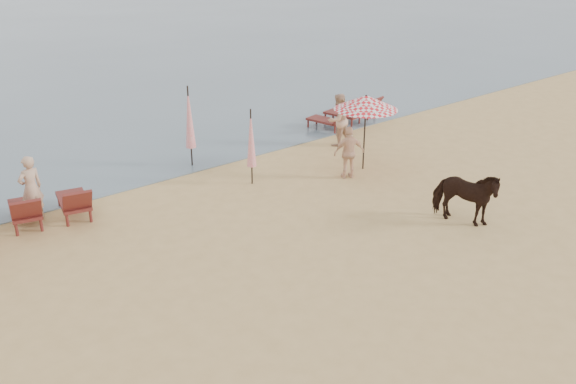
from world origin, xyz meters
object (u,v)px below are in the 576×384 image
at_px(beachgoer_left, 31,188).
at_px(beachgoer_right_b, 349,153).
at_px(umbrella_open_right, 366,102).
at_px(umbrella_closed_left, 189,118).
at_px(lounger_cluster_left, 25,210).
at_px(beachgoer_right_a, 338,120).
at_px(umbrella_closed_right, 251,138).
at_px(cow, 465,197).
at_px(lounger_cluster_right, 347,113).

relative_size(beachgoer_left, beachgoer_right_b, 1.09).
relative_size(umbrella_open_right, umbrella_closed_left, 0.92).
bearing_deg(umbrella_closed_left, lounger_cluster_left, -168.83).
bearing_deg(umbrella_open_right, beachgoer_right_a, 43.59).
relative_size(lounger_cluster_left, umbrella_closed_left, 1.34).
bearing_deg(beachgoer_left, lounger_cluster_left, 35.77).
relative_size(umbrella_closed_left, beachgoer_left, 1.49).
height_order(lounger_cluster_left, umbrella_closed_left, umbrella_closed_left).
distance_m(umbrella_closed_left, beachgoer_left, 5.31).
distance_m(umbrella_open_right, beachgoer_right_a, 2.70).
xyz_separation_m(umbrella_closed_right, beachgoer_right_b, (2.52, -1.46, -0.60)).
bearing_deg(beachgoer_right_b, umbrella_open_right, -139.48).
xyz_separation_m(umbrella_closed_right, cow, (2.55, -5.57, -0.65)).
relative_size(umbrella_open_right, umbrella_closed_right, 1.04).
bearing_deg(beachgoer_right_a, umbrella_open_right, 64.13).
distance_m(umbrella_closed_left, cow, 8.59).
height_order(umbrella_closed_right, beachgoer_right_a, umbrella_closed_right).
bearing_deg(cow, umbrella_open_right, 59.32).
height_order(umbrella_closed_left, cow, umbrella_closed_left).
height_order(cow, beachgoer_right_b, beachgoer_right_b).
relative_size(umbrella_closed_right, beachgoer_right_b, 1.42).
relative_size(lounger_cluster_left, beachgoer_left, 1.99).
height_order(umbrella_closed_left, beachgoer_right_b, umbrella_closed_left).
xyz_separation_m(cow, beachgoer_right_b, (-0.03, 4.12, 0.06)).
height_order(umbrella_closed_left, umbrella_closed_right, umbrella_closed_left).
xyz_separation_m(lounger_cluster_right, umbrella_closed_right, (-6.38, -2.54, 0.97)).
bearing_deg(beachgoer_right_a, beachgoer_right_b, 50.94).
xyz_separation_m(umbrella_closed_right, beachgoer_left, (-5.80, 1.61, -0.53)).
bearing_deg(lounger_cluster_right, cow, -126.58).
distance_m(lounger_cluster_left, umbrella_closed_right, 6.32).
bearing_deg(beachgoer_right_b, cow, 115.59).
bearing_deg(umbrella_closed_left, umbrella_open_right, -41.93).
height_order(lounger_cluster_right, umbrella_closed_left, umbrella_closed_left).
bearing_deg(beachgoer_right_b, umbrella_closed_right, -4.85).
bearing_deg(beachgoer_left, lounger_cluster_right, 174.27).
height_order(lounger_cluster_left, umbrella_closed_right, umbrella_closed_right).
bearing_deg(beachgoer_right_b, umbrella_closed_left, -25.68).
distance_m(lounger_cluster_left, lounger_cluster_right, 12.55).
bearing_deg(beachgoer_right_b, lounger_cluster_left, 7.55).
xyz_separation_m(umbrella_closed_right, beachgoer_right_a, (4.39, 0.98, -0.50)).
relative_size(umbrella_closed_left, beachgoer_right_b, 1.62).
relative_size(beachgoer_left, beachgoer_right_a, 0.97).
bearing_deg(umbrella_closed_right, cow, -65.38).
relative_size(umbrella_open_right, beachgoer_left, 1.36).
bearing_deg(cow, lounger_cluster_left, 121.94).
bearing_deg(lounger_cluster_left, beachgoer_left, 58.98).
distance_m(umbrella_closed_left, beachgoer_right_b, 5.00).
bearing_deg(umbrella_closed_right, umbrella_open_right, -19.69).
distance_m(umbrella_closed_right, beachgoer_right_a, 4.52).
bearing_deg(umbrella_closed_left, beachgoer_left, -171.63).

